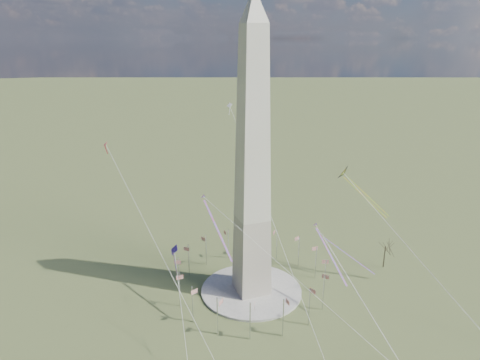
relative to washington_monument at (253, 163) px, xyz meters
name	(u,v)px	position (x,y,z in m)	size (l,w,h in m)	color
ground	(251,291)	(0.00, 0.00, -47.95)	(2000.00, 2000.00, 0.00)	#505E2F
plaza	(251,290)	(0.00, 0.00, -47.55)	(36.00, 36.00, 0.80)	beige
washington_monument	(253,163)	(0.00, 0.00, 0.00)	(15.56, 15.56, 100.00)	beige
flagpole_ring	(251,273)	(0.00, 0.00, -40.68)	(54.40, 54.40, 13.00)	silver
tree_near	(386,245)	(55.66, -2.13, -38.03)	(7.95, 7.95, 13.92)	#3F3426
kite_delta_black	(346,175)	(38.94, 4.07, -9.62)	(15.17, 19.26, 16.65)	black
kite_diamond_purple	(174,253)	(-27.06, -0.18, -27.37)	(2.10, 3.41, 10.82)	navy
kite_streamer_left	(326,246)	(22.01, -12.31, -27.75)	(2.13, 20.36, 13.97)	red
kite_streamer_mid	(213,219)	(-14.96, -3.82, -15.72)	(4.11, 21.44, 14.75)	red
kite_streamer_right	(341,249)	(36.45, -0.26, -37.47)	(17.20, 13.97, 14.38)	red
kite_small_red	(106,145)	(-43.70, 33.26, 2.13)	(1.51, 2.27, 4.85)	#F61D3B
kite_small_white	(230,106)	(7.25, 44.37, 11.88)	(1.93, 1.71, 5.15)	silver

